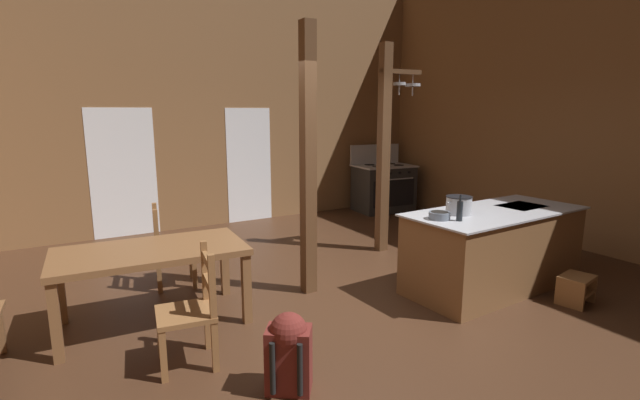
# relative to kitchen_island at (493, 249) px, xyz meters

# --- Properties ---
(ground_plane) EXTENTS (8.55, 9.14, 0.10)m
(ground_plane) POSITION_rel_kitchen_island_xyz_m (-1.54, 0.32, -0.50)
(ground_plane) COLOR #422819
(wall_back) EXTENTS (8.55, 0.14, 4.56)m
(wall_back) POSITION_rel_kitchen_island_xyz_m (-1.54, 4.56, 1.83)
(wall_back) COLOR brown
(wall_back) RESTS_ON ground_plane
(wall_right) EXTENTS (0.14, 9.14, 4.56)m
(wall_right) POSITION_rel_kitchen_island_xyz_m (2.40, 0.32, 1.83)
(wall_right) COLOR brown
(wall_right) RESTS_ON ground_plane
(glazed_door_back_left) EXTENTS (1.00, 0.01, 2.05)m
(glazed_door_back_left) POSITION_rel_kitchen_island_xyz_m (-3.29, 4.49, 0.57)
(glazed_door_back_left) COLOR white
(glazed_door_back_left) RESTS_ON ground_plane
(glazed_panel_back_right) EXTENTS (0.84, 0.01, 2.05)m
(glazed_panel_back_right) POSITION_rel_kitchen_island_xyz_m (-1.16, 4.49, 0.57)
(glazed_panel_back_right) COLOR white
(glazed_panel_back_right) RESTS_ON ground_plane
(kitchen_island) EXTENTS (2.20, 1.06, 0.90)m
(kitchen_island) POSITION_rel_kitchen_island_xyz_m (0.00, 0.00, 0.00)
(kitchen_island) COLOR brown
(kitchen_island) RESTS_ON ground_plane
(stove_range) EXTENTS (1.21, 0.91, 1.32)m
(stove_range) POSITION_rel_kitchen_island_xyz_m (1.49, 3.91, 0.03)
(stove_range) COLOR #292929
(stove_range) RESTS_ON ground_plane
(support_post_with_pot_rack) EXTENTS (0.66, 0.23, 2.91)m
(support_post_with_pot_rack) POSITION_rel_kitchen_island_xyz_m (-0.18, 1.78, 1.10)
(support_post_with_pot_rack) COLOR brown
(support_post_with_pot_rack) RESTS_ON ground_plane
(support_post_center) EXTENTS (0.14, 0.14, 2.91)m
(support_post_center) POSITION_rel_kitchen_island_xyz_m (-1.88, 0.95, 1.00)
(support_post_center) COLOR brown
(support_post_center) RESTS_ON ground_plane
(step_stool) EXTENTS (0.41, 0.34, 0.30)m
(step_stool) POSITION_rel_kitchen_island_xyz_m (0.39, -0.76, -0.27)
(step_stool) COLOR olive
(step_stool) RESTS_ON ground_plane
(dining_table) EXTENTS (1.75, 1.00, 0.74)m
(dining_table) POSITION_rel_kitchen_island_xyz_m (-3.53, 1.01, 0.20)
(dining_table) COLOR brown
(dining_table) RESTS_ON ground_plane
(ladderback_chair_near_window) EXTENTS (0.51, 0.51, 0.95)m
(ladderback_chair_near_window) POSITION_rel_kitchen_island_xyz_m (-3.17, 1.92, 0.00)
(ladderback_chair_near_window) COLOR olive
(ladderback_chair_near_window) RESTS_ON ground_plane
(ladderback_chair_by_post) EXTENTS (0.50, 0.50, 0.95)m
(ladderback_chair_by_post) POSITION_rel_kitchen_island_xyz_m (-3.40, 0.11, 0.00)
(ladderback_chair_by_post) COLOR olive
(ladderback_chair_by_post) RESTS_ON ground_plane
(backpack) EXTENTS (0.39, 0.38, 0.60)m
(backpack) POSITION_rel_kitchen_island_xyz_m (-2.90, -0.61, -0.14)
(backpack) COLOR maroon
(backpack) RESTS_ON ground_plane
(stockpot_on_counter) EXTENTS (0.35, 0.28, 0.19)m
(stockpot_on_counter) POSITION_rel_kitchen_island_xyz_m (-0.51, 0.09, 0.55)
(stockpot_on_counter) COLOR #A8AAB2
(stockpot_on_counter) RESTS_ON kitchen_island
(mixing_bowl_on_counter) EXTENTS (0.22, 0.22, 0.08)m
(mixing_bowl_on_counter) POSITION_rel_kitchen_island_xyz_m (-0.86, 0.01, 0.49)
(mixing_bowl_on_counter) COLOR slate
(mixing_bowl_on_counter) RESTS_ON kitchen_island
(bottle_tall_on_counter) EXTENTS (0.06, 0.06, 0.27)m
(bottle_tall_on_counter) POSITION_rel_kitchen_island_xyz_m (-0.74, -0.14, 0.56)
(bottle_tall_on_counter) COLOR #1E2328
(bottle_tall_on_counter) RESTS_ON kitchen_island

